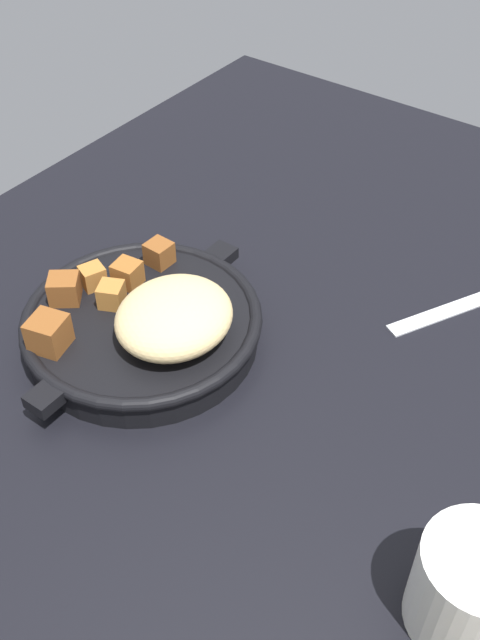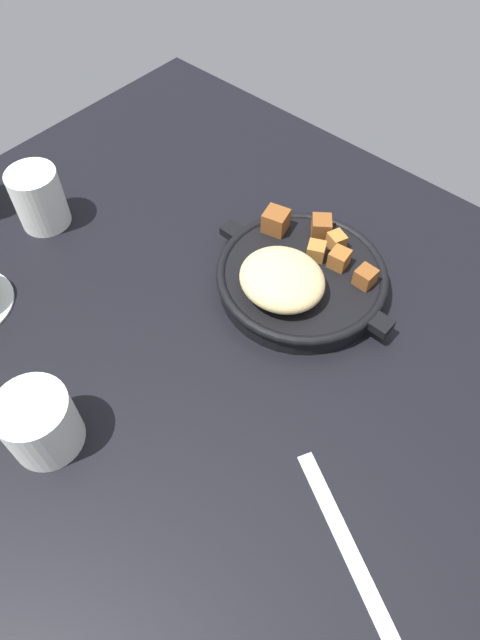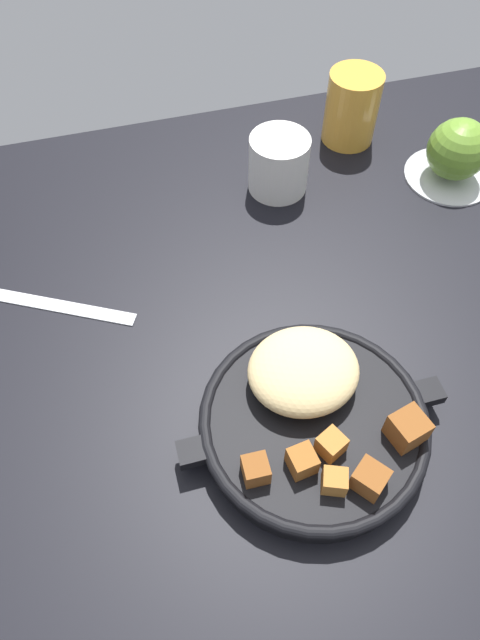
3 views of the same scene
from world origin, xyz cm
name	(u,v)px [view 3 (image 3 of 3)]	position (x,y,z in cm)	size (l,w,h in cm)	color
ground_plane	(260,348)	(0.00, 0.00, -1.20)	(107.58, 81.15, 2.40)	black
cast_iron_skillet	(312,416)	(1.84, -10.83, 2.56)	(25.75, 21.47, 7.28)	black
saucer_plate	(448,175)	(31.35, 18.48, 0.30)	(11.55, 11.55, 0.60)	#B7BABF
red_apple	(458,149)	(31.35, 18.48, 4.46)	(7.72, 7.72, 7.72)	olive
butter_knife	(38,302)	(-22.50, 11.50, 0.18)	(22.72, 1.60, 0.36)	silver
juice_glass_amber	(352,108)	(21.35, 29.65, 4.81)	(7.12, 7.12, 9.63)	gold
ceramic_mug_white	(279,164)	(8.96, 22.61, 3.71)	(7.54, 7.54, 7.43)	silver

